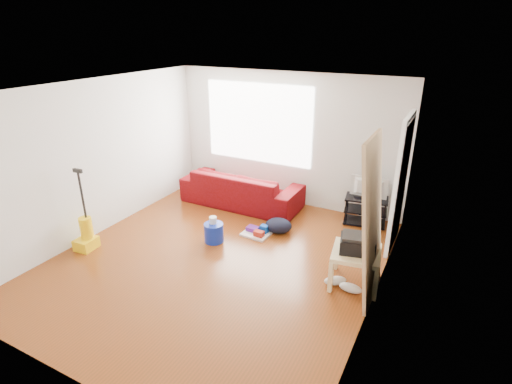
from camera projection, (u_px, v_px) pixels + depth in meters
The scene contains 13 objects.
room at pixel (224, 179), 5.56m from camera, with size 4.51×5.01×2.51m.
sofa at pixel (242, 204), 7.84m from camera, with size 2.31×0.90×0.67m, color #520302.
tv_stand at pixel (365, 210), 6.97m from camera, with size 0.77×0.52×0.49m.
tv at pixel (368, 188), 6.81m from camera, with size 0.63×0.08×0.36m, color black.
side_table at pixel (356, 256), 5.25m from camera, with size 0.71×0.71×0.51m.
printer at pixel (358, 243), 5.17m from camera, with size 0.51×0.44×0.23m.
bucket at pixel (214, 241), 6.48m from camera, with size 0.31×0.31×0.31m, color #1028AA.
toilet_paper at pixel (213, 229), 6.42m from camera, with size 0.12×0.12×0.11m, color silver.
cleaning_tray at pixel (257, 232), 6.66m from camera, with size 0.46×0.38×0.16m.
backpack at pixel (278, 232), 6.76m from camera, with size 0.45×0.36×0.25m, color black.
sneakers at pixel (343, 284), 5.28m from camera, with size 0.54×0.28×0.12m.
vacuum at pixel (86, 234), 6.19m from camera, with size 0.30×0.33×1.30m.
door_panel at pixel (363, 295), 5.18m from camera, with size 0.04×0.84×2.11m, color tan.
Camera 1 is at (2.87, -4.27, 3.22)m, focal length 28.00 mm.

